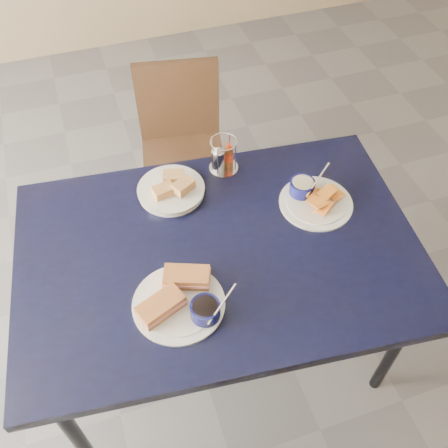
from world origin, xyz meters
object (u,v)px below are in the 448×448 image
object	(u,v)px
bread_basket	(172,189)
dining_table	(219,259)
chair_far	(179,137)
plantain_plate	(311,197)
condiment_caddy	(222,157)
sandwich_plate	(182,299)

from	to	relation	value
bread_basket	dining_table	bearing A→B (deg)	-74.25
dining_table	bread_basket	distance (m)	0.32
chair_far	plantain_plate	size ratio (longest dim) A/B	3.18
plantain_plate	condiment_caddy	xyz separation A→B (m)	(-0.25, 0.26, 0.04)
condiment_caddy	chair_far	bearing A→B (deg)	94.60
sandwich_plate	bread_basket	size ratio (longest dim) A/B	1.28
dining_table	sandwich_plate	size ratio (longest dim) A/B	4.61
chair_far	bread_basket	distance (m)	0.70
sandwich_plate	bread_basket	bearing A→B (deg)	79.10
dining_table	condiment_caddy	size ratio (longest dim) A/B	10.35
dining_table	chair_far	distance (m)	0.93
chair_far	sandwich_plate	world-z (taller)	sandwich_plate
chair_far	bread_basket	bearing A→B (deg)	-105.46
dining_table	sandwich_plate	xyz separation A→B (m)	(-0.17, -0.16, 0.08)
bread_basket	sandwich_plate	bearing A→B (deg)	-100.90
dining_table	chair_far	bearing A→B (deg)	84.61
condiment_caddy	plantain_plate	bearing A→B (deg)	-45.80
chair_far	sandwich_plate	xyz separation A→B (m)	(-0.26, -1.07, 0.30)
dining_table	condiment_caddy	xyz separation A→B (m)	(0.13, 0.36, 0.12)
condiment_caddy	dining_table	bearing A→B (deg)	-109.88
plantain_plate	condiment_caddy	distance (m)	0.36
condiment_caddy	bread_basket	bearing A→B (deg)	-163.57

